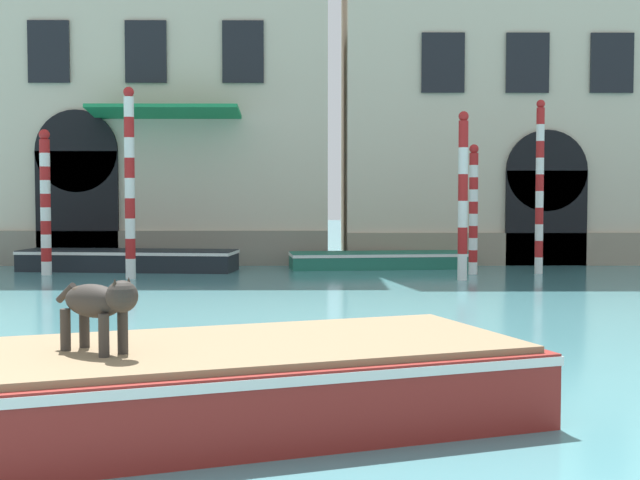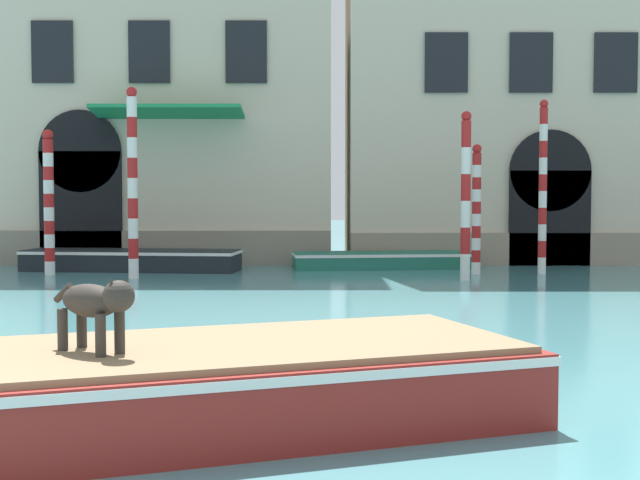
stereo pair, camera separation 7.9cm
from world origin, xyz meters
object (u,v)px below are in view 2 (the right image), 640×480
Objects in this scene: mooring_pole_4 at (131,182)px; mooring_pole_2 at (475,209)px; boat_moored_near_palazzo at (130,260)px; boat_foreground at (98,391)px; boat_moored_far at (381,260)px; dog_on_deck at (94,303)px; mooring_pole_0 at (464,195)px; mooring_pole_1 at (47,201)px; mooring_pole_3 at (541,186)px.

mooring_pole_2 is at bearing 7.55° from mooring_pole_4.
boat_foreground is at bearing -72.57° from boat_moored_near_palazzo.
boat_moored_near_palazzo is at bearing 179.68° from boat_moored_far.
dog_on_deck is at bearing -111.31° from mooring_pole_2.
mooring_pole_2 is at bearing -0.24° from boat_moored_near_palazzo.
boat_foreground reaches higher than boat_moored_far.
boat_foreground is 1.75× the size of mooring_pole_4.
mooring_pole_0 reaches higher than mooring_pole_1.
mooring_pole_3 is at bearing 43.68° from boat_foreground.
dog_on_deck is 16.30m from boat_moored_near_palazzo.
mooring_pole_0 reaches higher than boat_moored_near_palazzo.
mooring_pole_3 is at bearing 101.01° from dog_on_deck.
boat_moored_far is at bearing 24.72° from mooring_pole_4.
boat_moored_far is at bearing 12.28° from boat_moored_near_palazzo.
dog_on_deck is 0.17× the size of boat_moored_far.
boat_foreground is 16.01m from mooring_pole_2.
mooring_pole_1 reaches higher than boat_moored_near_palazzo.
boat_moored_far is at bearing 157.65° from mooring_pole_3.
dog_on_deck is 0.18× the size of mooring_pole_4.
boat_moored_far is at bearing 12.26° from mooring_pole_1.
mooring_pole_3 reaches higher than boat_foreground.
dog_on_deck is 0.25× the size of mooring_pole_2.
boat_foreground is 1.38× the size of boat_moored_near_palazzo.
mooring_pole_0 reaches higher than boat_moored_far.
boat_moored_far is 7.11m from mooring_pole_4.
mooring_pole_1 is (-1.81, -1.16, 1.55)m from boat_moored_near_palazzo.
mooring_pole_4 reaches higher than mooring_pole_1.
mooring_pole_4 reaches higher than dog_on_deck.
mooring_pole_0 is at bearing -143.43° from mooring_pole_3.
mooring_pole_1 is at bearing 156.67° from mooring_pole_4.
mooring_pole_2 is at bearing -176.25° from mooring_pole_3.
boat_foreground is 9.67× the size of dog_on_deck.
boat_moored_far is at bearing 115.40° from dog_on_deck.
mooring_pole_0 is at bearing -7.90° from mooring_pole_1.
mooring_pole_1 reaches higher than boat_moored_far.
mooring_pole_0 is at bearing -108.88° from mooring_pole_2.
mooring_pole_0 reaches higher than dog_on_deck.
boat_moored_near_palazzo is at bearing 174.99° from mooring_pole_3.
dog_on_deck reaches higher than boat_foreground.
boat_moored_far is 1.13× the size of mooring_pole_3.
mooring_pole_3 is 10.18m from mooring_pole_4.
mooring_pole_2 is 0.72× the size of mooring_pole_4.
mooring_pole_1 is at bearing -179.37° from mooring_pole_2.
mooring_pole_3 is (7.52, 14.97, 1.83)m from boat_foreground.
boat_moored_far is (3.59, 16.58, -0.15)m from boat_foreground.
boat_moored_near_palazzo is (-3.09, 15.99, -0.87)m from dog_on_deck.
mooring_pole_1 is 12.43m from mooring_pole_3.
mooring_pole_1 is (-4.90, 14.83, 0.68)m from dog_on_deck.
mooring_pole_1 is at bearing -178.95° from mooring_pole_3.
mooring_pole_4 is at bearing 176.97° from mooring_pole_0.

